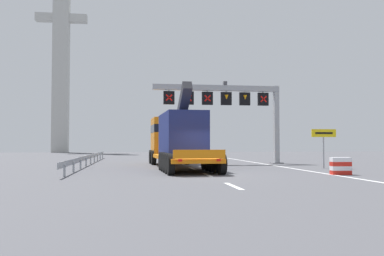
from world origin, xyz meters
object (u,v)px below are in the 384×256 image
bridge_pylon_distant (61,42)px  crash_barrier_striped (341,166)px  exit_sign_yellow (324,138)px  overhead_lane_gantry (232,101)px  heavy_haul_truck_orange (176,138)px

bridge_pylon_distant → crash_barrier_striped: bearing=-66.9°
exit_sign_yellow → crash_barrier_striped: 5.72m
exit_sign_yellow → crash_barrier_striped: (-1.63, -5.26, -1.53)m
overhead_lane_gantry → heavy_haul_truck_orange: bearing=-141.9°
overhead_lane_gantry → crash_barrier_striped: overhead_lane_gantry is taller
exit_sign_yellow → crash_barrier_striped: size_ratio=2.45×
overhead_lane_gantry → crash_barrier_striped: 13.24m
overhead_lane_gantry → exit_sign_yellow: 8.74m
crash_barrier_striped → bridge_pylon_distant: size_ratio=0.03×
heavy_haul_truck_orange → bridge_pylon_distant: 53.22m
exit_sign_yellow → crash_barrier_striped: bearing=-107.2°
overhead_lane_gantry → exit_sign_yellow: bearing=-56.2°
exit_sign_yellow → bridge_pylon_distant: 59.28m
heavy_haul_truck_orange → crash_barrier_striped: size_ratio=13.51×
heavy_haul_truck_orange → exit_sign_yellow: (9.42, -2.97, -0.01)m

